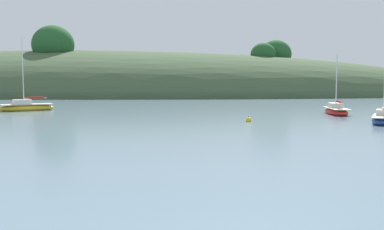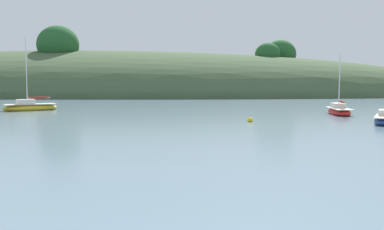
# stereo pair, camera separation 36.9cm
# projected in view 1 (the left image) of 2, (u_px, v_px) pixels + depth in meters

# --- Properties ---
(far_shoreline_hill) EXTENTS (150.00, 36.00, 20.48)m
(far_shoreline_hill) POSITION_uv_depth(u_px,v_px,m) (65.00, 94.00, 83.77)
(far_shoreline_hill) COLOR #425638
(far_shoreline_hill) RESTS_ON ground
(sailboat_yellow_far) EXTENTS (1.69, 4.76, 5.54)m
(sailboat_yellow_far) POSITION_uv_depth(u_px,v_px,m) (336.00, 111.00, 40.50)
(sailboat_yellow_far) COLOR red
(sailboat_yellow_far) RESTS_ON ground
(sailboat_blue_center) EXTENTS (3.27, 4.80, 5.91)m
(sailboat_blue_center) POSITION_uv_depth(u_px,v_px,m) (383.00, 119.00, 32.93)
(sailboat_blue_center) COLOR navy
(sailboat_blue_center) RESTS_ON ground
(sailboat_grey_yawl) EXTENTS (5.51, 4.31, 7.41)m
(sailboat_grey_yawl) POSITION_uv_depth(u_px,v_px,m) (26.00, 107.00, 44.82)
(sailboat_grey_yawl) COLOR gold
(sailboat_grey_yawl) RESTS_ON ground
(mooring_buoy_outer) EXTENTS (0.44, 0.44, 0.54)m
(mooring_buoy_outer) POSITION_uv_depth(u_px,v_px,m) (249.00, 120.00, 33.96)
(mooring_buoy_outer) COLOR yellow
(mooring_buoy_outer) RESTS_ON ground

